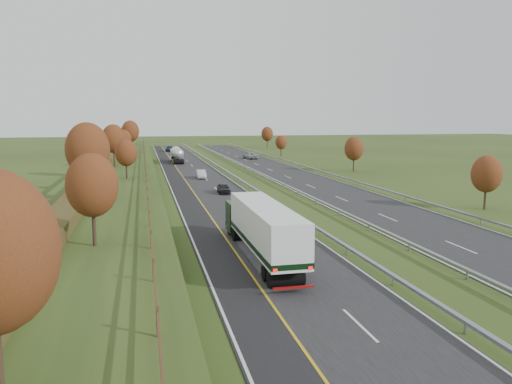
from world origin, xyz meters
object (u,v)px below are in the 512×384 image
car_oncoming (250,156)px  car_dark_near (224,188)px  car_small_far (170,149)px  road_tanker (177,154)px  box_lorry (262,227)px  car_silver_mid (201,174)px

car_oncoming → car_dark_near: bearing=67.1°
car_small_far → road_tanker: bearing=-83.9°
road_tanker → car_dark_near: bearing=-86.6°
road_tanker → car_small_far: 37.39m
road_tanker → car_dark_near: 48.56m
box_lorry → car_dark_near: 31.85m
road_tanker → car_silver_mid: road_tanker is taller
box_lorry → car_small_far: (-0.20, 117.56, -1.51)m
road_tanker → car_dark_near: size_ratio=2.91×
box_lorry → car_oncoming: box_lorry is taller
car_dark_near → car_silver_mid: size_ratio=0.90×
box_lorry → car_silver_mid: (1.30, 48.96, -1.59)m
car_dark_near → car_small_far: car_small_far is taller
car_small_far → car_dark_near: bearing=-81.7°
car_silver_mid → car_oncoming: size_ratio=0.77×
car_small_far → car_oncoming: bearing=-53.7°
road_tanker → car_small_far: size_ratio=2.09×
car_small_far → box_lorry: bearing=-83.3°
car_small_far → car_oncoming: (17.92, -31.43, -0.01)m
car_dark_near → car_silver_mid: car_silver_mid is taller
box_lorry → car_dark_near: box_lorry is taller
box_lorry → road_tanker: (-0.56, 80.19, -0.47)m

